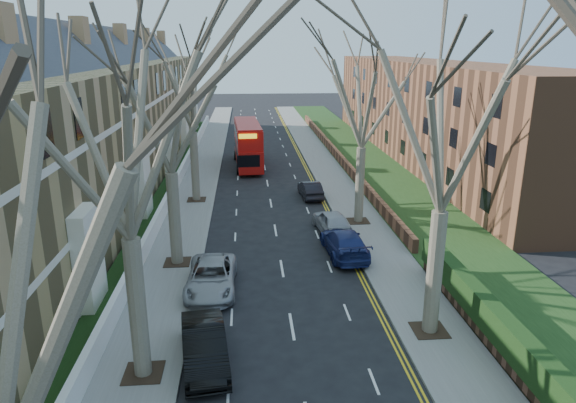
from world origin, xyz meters
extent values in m
cube|color=slate|center=(-6.00, 39.00, 0.06)|extent=(3.00, 102.00, 0.12)
cube|color=slate|center=(6.00, 39.00, 0.06)|extent=(3.00, 102.00, 0.12)
cube|color=olive|center=(-13.80, 31.00, 5.00)|extent=(9.00, 78.00, 10.00)
cube|color=#31333C|center=(-13.80, 31.00, 11.00)|extent=(4.67, 78.00, 4.67)
cube|color=white|center=(-9.35, 31.00, 3.50)|extent=(0.12, 78.00, 0.35)
cube|color=white|center=(-9.35, 31.00, 7.00)|extent=(0.12, 78.00, 0.35)
cube|color=brown|center=(17.50, 43.00, 5.00)|extent=(8.00, 54.00, 10.00)
cube|color=brown|center=(7.70, 43.00, 0.57)|extent=(0.35, 54.00, 0.90)
cube|color=black|center=(7.70, 2.00, 1.32)|extent=(0.70, 24.00, 1.20)
cube|color=white|center=(-7.65, 31.00, 0.62)|extent=(0.30, 78.00, 1.00)
cube|color=#1A3613|center=(10.50, 39.00, 0.15)|extent=(6.00, 102.00, 0.06)
cylinder|color=#655C48|center=(-5.70, 6.00, 2.75)|extent=(0.64, 0.64, 5.25)
cube|color=#2D2116|center=(-5.70, 6.00, 0.14)|extent=(1.40, 1.40, 0.05)
cylinder|color=#655C48|center=(-5.70, 16.00, 2.66)|extent=(0.64, 0.64, 5.07)
cube|color=#2D2116|center=(-5.70, 16.00, 0.14)|extent=(1.40, 1.40, 0.05)
cylinder|color=#655C48|center=(-5.70, 28.00, 2.75)|extent=(0.60, 0.60, 5.25)
cube|color=#2D2116|center=(-5.70, 28.00, 0.14)|extent=(1.40, 1.40, 0.05)
cylinder|color=#655C48|center=(5.70, 8.00, 2.75)|extent=(0.64, 0.64, 5.25)
cube|color=#2D2116|center=(5.70, 8.00, 0.14)|extent=(1.40, 1.40, 0.05)
cylinder|color=#655C48|center=(5.70, 22.00, 2.66)|extent=(0.60, 0.60, 5.07)
cube|color=#2D2116|center=(5.70, 22.00, 0.14)|extent=(1.40, 1.40, 0.05)
cube|color=#A50F0B|center=(-1.61, 39.67, 1.36)|extent=(2.82, 10.18, 2.01)
cube|color=#A50F0B|center=(-1.61, 39.67, 3.28)|extent=(2.79, 9.67, 1.83)
cube|color=black|center=(-1.61, 39.67, 1.77)|extent=(2.79, 9.37, 0.82)
cube|color=black|center=(-1.61, 39.67, 3.37)|extent=(2.78, 9.17, 0.82)
imported|color=black|center=(-3.52, 6.59, 0.75)|extent=(2.20, 4.75, 1.51)
imported|color=#97989C|center=(-3.62, 12.70, 0.71)|extent=(2.44, 5.14, 1.42)
imported|color=navy|center=(3.70, 16.58, 0.75)|extent=(2.38, 5.29, 1.51)
imported|color=#9A9BA2|center=(3.59, 20.39, 0.74)|extent=(2.29, 4.51, 1.47)
imported|color=black|center=(3.19, 28.32, 0.66)|extent=(1.70, 4.12, 1.33)
camera|label=1|loc=(-1.77, -10.42, 11.57)|focal=32.00mm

